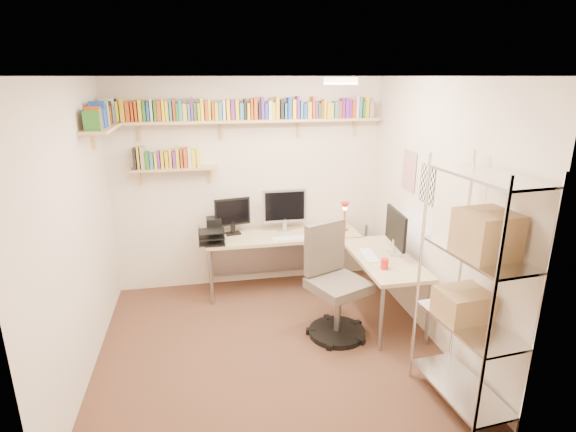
% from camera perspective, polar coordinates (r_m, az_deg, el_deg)
% --- Properties ---
extents(ground, '(3.20, 3.20, 0.00)m').
position_cam_1_polar(ground, '(4.55, -2.40, -16.04)').
color(ground, '#482A1E').
rests_on(ground, ground).
extents(room_shell, '(3.24, 3.04, 2.52)m').
position_cam_1_polar(room_shell, '(3.92, -2.62, 3.26)').
color(room_shell, beige).
rests_on(room_shell, ground).
extents(wall_shelves, '(3.12, 1.09, 0.80)m').
position_cam_1_polar(wall_shelves, '(5.08, -9.70, 11.78)').
color(wall_shelves, '#DAAA7B').
rests_on(wall_shelves, ground).
extents(corner_desk, '(2.17, 1.80, 1.22)m').
position_cam_1_polar(corner_desk, '(5.14, 1.20, -3.17)').
color(corner_desk, tan).
rests_on(corner_desk, ground).
extents(office_chair, '(0.66, 0.66, 1.13)m').
position_cam_1_polar(office_chair, '(4.53, 5.87, -9.26)').
color(office_chair, black).
rests_on(office_chair, ground).
extents(wire_rack, '(0.49, 0.88, 1.96)m').
position_cam_1_polar(wire_rack, '(3.55, 22.74, -6.54)').
color(wire_rack, silver).
rests_on(wire_rack, ground).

